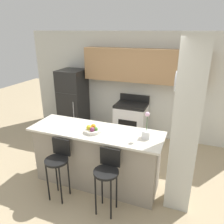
% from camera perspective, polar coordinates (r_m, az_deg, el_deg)
% --- Properties ---
extents(ground_plane, '(14.00, 14.00, 0.00)m').
position_cam_1_polar(ground_plane, '(4.12, -3.95, -17.82)').
color(ground_plane, tan).
extents(wall_back, '(5.60, 0.38, 2.55)m').
position_cam_1_polar(wall_back, '(5.30, 6.46, 9.01)').
color(wall_back, silver).
rests_on(wall_back, ground_plane).
extents(pillar_right, '(0.38, 0.32, 2.55)m').
position_cam_1_polar(pillar_right, '(3.19, 18.64, -4.25)').
color(pillar_right, silver).
rests_on(pillar_right, ground_plane).
extents(counter_bar, '(2.21, 0.72, 1.03)m').
position_cam_1_polar(counter_bar, '(3.82, -4.14, -11.70)').
color(counter_bar, gray).
rests_on(counter_bar, ground_plane).
extents(refrigerator, '(0.62, 0.68, 1.64)m').
position_cam_1_polar(refrigerator, '(5.81, -10.11, 2.82)').
color(refrigerator, black).
rests_on(refrigerator, ground_plane).
extents(stove_range, '(0.74, 0.59, 1.07)m').
position_cam_1_polar(stove_range, '(5.38, 4.94, -2.43)').
color(stove_range, white).
rests_on(stove_range, ground_plane).
extents(bar_stool_left, '(0.36, 0.36, 0.99)m').
position_cam_1_polar(bar_stool_left, '(3.56, -13.91, -12.27)').
color(bar_stool_left, black).
rests_on(bar_stool_left, ground_plane).
extents(bar_stool_right, '(0.36, 0.36, 0.99)m').
position_cam_1_polar(bar_stool_right, '(3.22, -1.29, -15.48)').
color(bar_stool_right, black).
rests_on(bar_stool_right, ground_plane).
extents(orchid_vase, '(0.12, 0.12, 0.42)m').
position_cam_1_polar(orchid_vase, '(3.31, 8.98, -4.91)').
color(orchid_vase, white).
rests_on(orchid_vase, counter_bar).
extents(fruit_bowl, '(0.27, 0.27, 0.12)m').
position_cam_1_polar(fruit_bowl, '(3.50, -5.12, -4.65)').
color(fruit_bowl, silver).
rests_on(fruit_bowl, counter_bar).
extents(trash_bin, '(0.28, 0.28, 0.38)m').
position_cam_1_polar(trash_bin, '(5.61, -6.19, -4.54)').
color(trash_bin, '#59595B').
rests_on(trash_bin, ground_plane).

